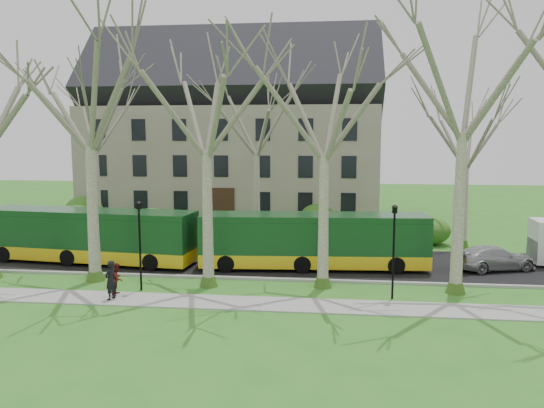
{
  "coord_description": "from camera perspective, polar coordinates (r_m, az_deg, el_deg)",
  "views": [
    {
      "loc": [
        3.16,
        -25.17,
        7.44
      ],
      "look_at": [
        -0.04,
        3.0,
        3.82
      ],
      "focal_mm": 35.0,
      "sensor_mm": 36.0,
      "label": 1
    }
  ],
  "objects": [
    {
      "name": "hedges",
      "position": [
        40.46,
        -4.75,
        -1.92
      ],
      "size": [
        30.6,
        8.6,
        2.0
      ],
      "color": "#31631C",
      "rests_on": "ground"
    },
    {
      "name": "lamp_row",
      "position": [
        24.86,
        -0.95,
        -4.02
      ],
      "size": [
        36.22,
        0.22,
        4.3
      ],
      "color": "black",
      "rests_on": "ground"
    },
    {
      "name": "bus_lead",
      "position": [
        33.15,
        -19.08,
        -3.18
      ],
      "size": [
        13.02,
        3.98,
        3.2
      ],
      "primitive_type": null,
      "rotation": [
        0.0,
        0.0,
        -0.1
      ],
      "color": "#12411B",
      "rests_on": "road"
    },
    {
      "name": "tree_row_far",
      "position": [
        36.48,
        -0.6,
        5.0
      ],
      "size": [
        33.0,
        7.0,
        12.0
      ],
      "color": "gray",
      "rests_on": "ground"
    },
    {
      "name": "tree_row_verge",
      "position": [
        25.67,
        -0.59,
        6.28
      ],
      "size": [
        49.0,
        7.0,
        14.0
      ],
      "color": "gray",
      "rests_on": "ground"
    },
    {
      "name": "road",
      "position": [
        31.71,
        0.59,
        -6.25
      ],
      "size": [
        80.0,
        8.0,
        0.06
      ],
      "primitive_type": "cube",
      "color": "black",
      "rests_on": "ground"
    },
    {
      "name": "pedestrian_a",
      "position": [
        25.43,
        -16.97,
        -7.82
      ],
      "size": [
        0.59,
        0.75,
        1.8
      ],
      "primitive_type": "imported",
      "rotation": [
        0.0,
        0.0,
        -1.84
      ],
      "color": "black",
      "rests_on": "sidewalk"
    },
    {
      "name": "sidewalk",
      "position": [
        24.06,
        -1.41,
        -10.67
      ],
      "size": [
        70.0,
        2.0,
        0.06
      ],
      "primitive_type": "cube",
      "color": "gray",
      "rests_on": "ground"
    },
    {
      "name": "bus_follow",
      "position": [
        29.98,
        4.47,
        -3.91
      ],
      "size": [
        12.82,
        3.54,
        3.16
      ],
      "primitive_type": null,
      "rotation": [
        0.0,
        0.0,
        0.07
      ],
      "color": "#12411B",
      "rests_on": "road"
    },
    {
      "name": "ground",
      "position": [
        26.44,
        -0.65,
        -9.08
      ],
      "size": [
        120.0,
        120.0,
        0.0
      ],
      "primitive_type": "plane",
      "color": "#2E7722",
      "rests_on": "ground"
    },
    {
      "name": "curb",
      "position": [
        27.85,
        -0.26,
        -8.08
      ],
      "size": [
        80.0,
        0.25,
        0.14
      ],
      "primitive_type": "cube",
      "color": "#A5A39E",
      "rests_on": "ground"
    },
    {
      "name": "building",
      "position": [
        50.02,
        -4.1,
        7.96
      ],
      "size": [
        26.5,
        12.2,
        16.0
      ],
      "color": "gray",
      "rests_on": "ground"
    },
    {
      "name": "sedan",
      "position": [
        32.14,
        22.79,
        -5.37
      ],
      "size": [
        4.93,
        3.22,
        1.33
      ],
      "primitive_type": "imported",
      "rotation": [
        0.0,
        0.0,
        1.89
      ],
      "color": "#A8A7AC",
      "rests_on": "road"
    },
    {
      "name": "pedestrian_b",
      "position": [
        26.16,
        -16.33,
        -7.71
      ],
      "size": [
        0.62,
        0.77,
        1.5
      ],
      "primitive_type": "imported",
      "rotation": [
        0.0,
        0.0,
        1.64
      ],
      "color": "#561813",
      "rests_on": "sidewalk"
    }
  ]
}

